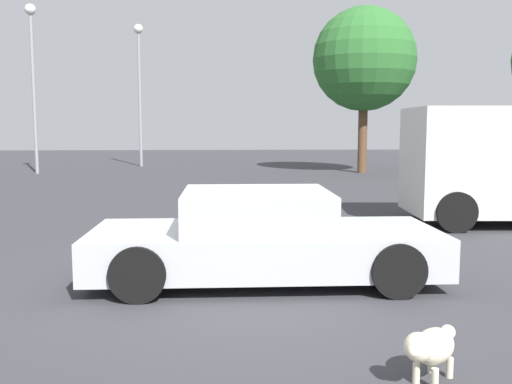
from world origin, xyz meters
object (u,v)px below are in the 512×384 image
dog (431,347)px  light_post_near (139,71)px  light_post_mid (32,61)px  sedan_foreground (262,239)px

dog → light_post_near: light_post_near is taller
light_post_near → light_post_mid: light_post_mid is taller
light_post_near → light_post_mid: (-3.67, -4.04, 0.04)m
dog → sedan_foreground: bearing=-115.6°
sedan_foreground → dog: sedan_foreground is taller
dog → light_post_mid: light_post_mid is taller
dog → light_post_near: bearing=-122.3°
light_post_mid → sedan_foreground: bearing=-64.0°
dog → light_post_near: (-5.65, 23.92, 4.25)m
sedan_foreground → light_post_near: 21.77m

